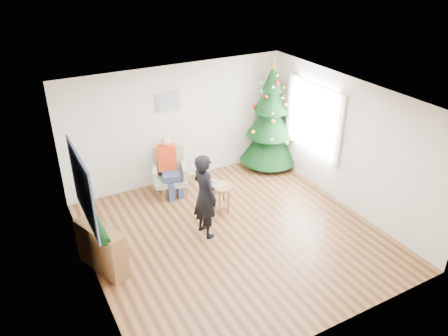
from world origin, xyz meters
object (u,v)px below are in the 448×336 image
stool (222,199)px  console (102,248)px  armchair (170,177)px  standing_man (205,196)px  christmas_tree (271,120)px

stool → console: bearing=-168.0°
stool → console: 2.54m
armchair → standing_man: bearing=-72.5°
christmas_tree → armchair: christmas_tree is taller
christmas_tree → stool: size_ratio=4.14×
stool → armchair: (-0.58, 1.23, 0.05)m
stool → armchair: bearing=115.3°
armchair → standing_man: standing_man is taller
armchair → standing_man: (-0.01, -1.69, 0.45)m
stool → console: (-2.48, -0.53, 0.09)m
stool → console: size_ratio=0.60×
stool → standing_man: (-0.59, -0.46, 0.50)m
standing_man → stool: bearing=-59.2°
christmas_tree → armchair: bearing=-177.7°
christmas_tree → console: (-4.48, -1.86, -0.72)m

